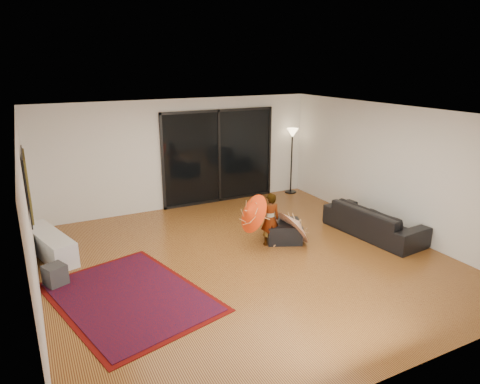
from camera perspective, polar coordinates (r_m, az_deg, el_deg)
floor at (r=8.07m, az=0.94°, el=-9.04°), size 7.00×7.00×0.00m
ceiling at (r=7.30m, az=1.05°, el=10.38°), size 7.00×7.00×0.00m
wall_back at (r=10.70m, az=-7.83°, el=5.02°), size 7.00×0.00×7.00m
wall_front at (r=4.97m, az=20.50°, el=-10.27°), size 7.00×0.00×7.00m
wall_left at (r=6.77m, az=-26.28°, el=-3.71°), size 0.00×7.00×7.00m
wall_right at (r=9.66m, az=19.70°, el=2.88°), size 0.00×7.00×7.00m
sliding_door at (r=11.06m, az=-2.84°, el=4.75°), size 3.06×0.07×2.40m
painting at (r=7.64m, az=-26.51°, el=0.86°), size 0.04×1.28×1.08m
media_console at (r=8.89m, az=-24.07°, el=-6.41°), size 0.88×1.74×0.47m
speaker at (r=7.77m, az=-23.41°, el=-10.15°), size 0.41×0.41×0.36m
persian_rug at (r=7.11m, az=-14.51°, el=-13.37°), size 2.63×3.20×0.02m
sofa at (r=9.48m, az=17.40°, el=-3.69°), size 1.06×2.26×0.64m
ottoman at (r=8.88m, az=5.82°, el=-5.21°), size 0.91×0.91×0.39m
floor_lamp at (r=11.83m, az=6.97°, el=6.59°), size 0.31×0.31×1.81m
child at (r=8.52m, az=4.02°, el=-3.65°), size 0.44×0.33×1.08m
parasol_orange at (r=8.16m, az=0.91°, el=-3.12°), size 0.50×0.77×0.84m
parasol_white at (r=8.73m, az=7.92°, el=-3.54°), size 0.65×0.84×0.94m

